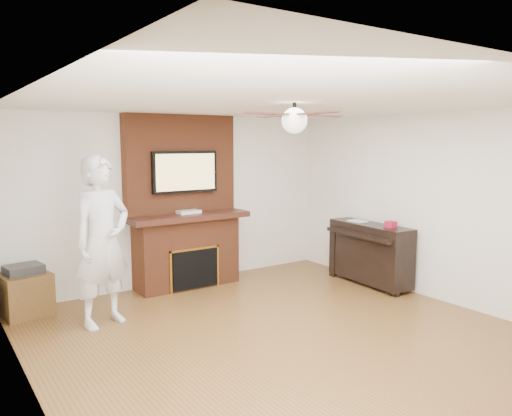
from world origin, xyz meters
TOP-DOWN VIEW (x-y plane):
  - room_shell at (0.00, 0.00)m, footprint 5.36×5.86m
  - fireplace at (0.00, 2.55)m, footprint 1.78×0.64m
  - tv at (0.00, 2.50)m, footprint 1.00×0.08m
  - ceiling_fan at (-0.00, 0.00)m, footprint 1.21×1.21m
  - person at (-1.50, 1.61)m, footprint 0.83×0.68m
  - side_table at (-2.20, 2.48)m, footprint 0.62×0.62m
  - piano at (2.28, 1.04)m, footprint 0.59×1.41m
  - cable_box at (0.02, 2.45)m, footprint 0.33×0.20m
  - candle_orange at (-0.08, 2.37)m, footprint 0.07×0.07m
  - candle_green at (0.01, 2.32)m, footprint 0.07×0.07m
  - candle_cream at (0.13, 2.33)m, footprint 0.08×0.08m
  - candle_blue at (0.26, 2.30)m, footprint 0.06×0.06m

SIDE VIEW (x-z plane):
  - candle_green at x=0.01m, z-range 0.00..0.08m
  - candle_blue at x=0.26m, z-range 0.00..0.09m
  - candle_cream at x=0.13m, z-range 0.00..0.10m
  - candle_orange at x=-0.08m, z-range 0.00..0.11m
  - side_table at x=-2.20m, z-range -0.02..0.60m
  - piano at x=2.28m, z-range -0.01..0.99m
  - person at x=-1.50m, z-range 0.00..1.96m
  - fireplace at x=0.00m, z-range -0.25..2.25m
  - cable_box at x=0.02m, z-range 1.08..1.13m
  - room_shell at x=0.00m, z-range -0.18..2.68m
  - tv at x=0.00m, z-range 1.38..1.98m
  - ceiling_fan at x=0.00m, z-range 2.18..2.49m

